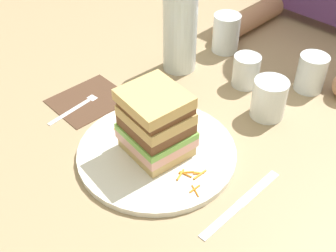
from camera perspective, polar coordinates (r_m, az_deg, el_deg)
The scene contains 28 objects.
ground_plane at distance 0.83m, azimuth -0.71°, elevation -2.66°, with size 3.00×3.00×0.00m, color #9E8460.
main_plate at distance 0.81m, azimuth -1.49°, elevation -3.46°, with size 0.30×0.30×0.01m, color white.
sandwich at distance 0.76m, azimuth -1.61°, elevation 0.32°, with size 0.13×0.12×0.13m.
carrot_shred_0 at distance 0.88m, azimuth -5.72°, elevation 1.14°, with size 0.00×0.00×0.03m, color orange.
carrot_shred_1 at distance 0.86m, azimuth -4.39°, elevation 0.03°, with size 0.00×0.00×0.03m, color orange.
carrot_shred_2 at distance 0.86m, azimuth -5.20°, elevation -0.02°, with size 0.00×0.00×0.02m, color orange.
carrot_shred_3 at distance 0.87m, azimuth -4.56°, elevation 0.72°, with size 0.00×0.00×0.02m, color orange.
carrot_shred_4 at distance 0.86m, azimuth -6.37°, elevation -0.24°, with size 0.00×0.00×0.02m, color orange.
carrot_shred_5 at distance 0.87m, azimuth -5.38°, elevation 0.81°, with size 0.00×0.00×0.03m, color orange.
carrot_shred_6 at distance 0.87m, azimuth -5.35°, elevation 0.37°, with size 0.00×0.00×0.03m, color orange.
carrot_shred_7 at distance 0.87m, azimuth -3.98°, elevation 0.69°, with size 0.00×0.00×0.02m, color orange.
carrot_shred_8 at distance 0.86m, azimuth -5.95°, elevation -0.10°, with size 0.00×0.00×0.02m, color orange.
carrot_shred_9 at distance 0.77m, azimuth 3.37°, elevation -6.12°, with size 0.00×0.00×0.02m, color orange.
carrot_shred_10 at distance 0.76m, azimuth 1.65°, elevation -6.45°, with size 0.00×0.00×0.03m, color orange.
carrot_shred_11 at distance 0.76m, azimuth 2.34°, elevation -6.39°, with size 0.00×0.00×0.02m, color orange.
carrot_shred_12 at distance 0.76m, azimuth 2.43°, elevation -6.12°, with size 0.00×0.00×0.03m, color orange.
carrot_shred_13 at distance 0.74m, azimuth 3.57°, elevation -8.27°, with size 0.00×0.00×0.02m, color orange.
carrot_shred_14 at distance 0.74m, azimuth 3.63°, elevation -8.55°, with size 0.00×0.00×0.03m, color orange.
carrot_shred_15 at distance 0.76m, azimuth 4.24°, elevation -6.41°, with size 0.00×0.00×0.03m, color orange.
carrot_shred_16 at distance 0.76m, azimuth 4.07°, elevation -6.24°, with size 0.00×0.00×0.02m, color orange.
napkin_dark at distance 0.96m, azimuth -10.38°, elevation 3.43°, with size 0.13×0.15×0.00m, color #4C3323.
fork at distance 0.95m, azimuth -11.40°, elevation 2.94°, with size 0.03×0.17×0.00m.
knife at distance 0.74m, azimuth 9.35°, elevation -10.26°, with size 0.02×0.20×0.00m.
juice_glass at distance 0.91m, azimuth 13.16°, elevation 3.29°, with size 0.07×0.07×0.08m.
water_bottle at distance 1.00m, azimuth 1.61°, elevation 13.27°, with size 0.08×0.08×0.25m.
empty_tumbler_0 at distance 1.11m, azimuth 7.68°, elevation 12.06°, with size 0.07×0.07×0.10m, color silver.
empty_tumbler_1 at distance 0.99m, azimuth 10.28°, elevation 7.19°, with size 0.06×0.06×0.07m, color silver.
empty_tumbler_2 at distance 1.01m, azimuth 18.40°, elevation 6.67°, with size 0.06×0.06×0.08m, color silver.
Camera 1 is at (0.43, -0.43, 0.57)m, focal length 46.14 mm.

